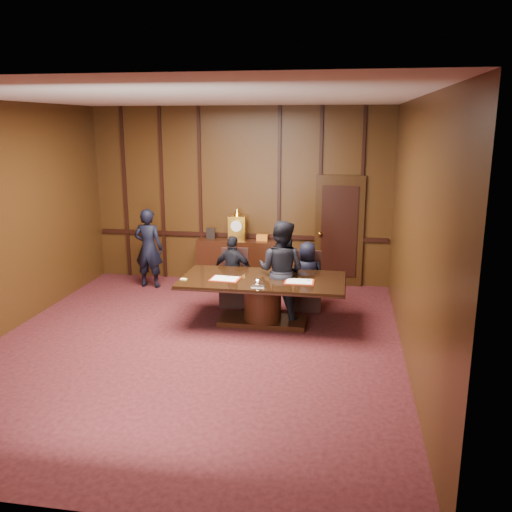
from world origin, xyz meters
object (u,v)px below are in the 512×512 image
at_px(sideboard, 238,260).
at_px(conference_table, 263,293).
at_px(signatory_right, 307,276).
at_px(witness_right, 281,271).
at_px(witness_left, 149,248).
at_px(signatory_left, 233,271).

xyz_separation_m(sideboard, conference_table, (0.85, -2.16, 0.02)).
bearing_deg(conference_table, signatory_right, 50.91).
distance_m(sideboard, witness_right, 2.23).
height_order(conference_table, witness_left, witness_left).
relative_size(sideboard, conference_table, 0.61).
height_order(signatory_left, witness_right, witness_right).
relative_size(witness_left, witness_right, 0.94).
xyz_separation_m(signatory_left, witness_left, (-1.88, 0.85, 0.15)).
xyz_separation_m(signatory_left, signatory_right, (1.30, 0.00, -0.03)).
height_order(signatory_left, signatory_right, signatory_left).
height_order(sideboard, signatory_left, sideboard).
bearing_deg(sideboard, signatory_right, -42.20).
bearing_deg(signatory_left, sideboard, -72.64).
xyz_separation_m(sideboard, witness_right, (1.11, -1.91, 0.35)).
distance_m(sideboard, witness_left, 1.78).
bearing_deg(conference_table, sideboard, 111.47).
relative_size(conference_table, signatory_left, 2.08).
height_order(signatory_right, witness_left, witness_left).
bearing_deg(conference_table, witness_left, 146.87).
distance_m(signatory_left, witness_right, 1.08).
relative_size(signatory_right, witness_right, 0.72).
distance_m(sideboard, signatory_right, 2.03).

